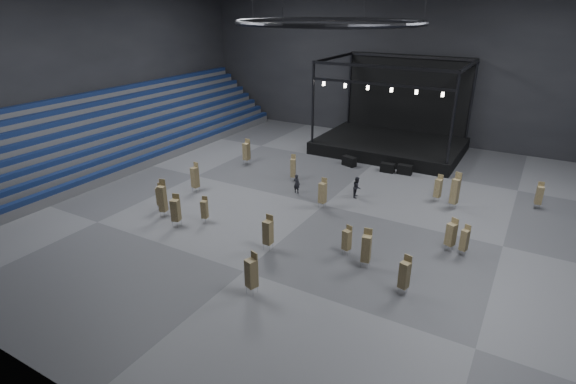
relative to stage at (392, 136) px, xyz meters
The scene contains 30 objects.
floor 16.30m from the stage, 90.00° to the right, with size 50.00×50.00×0.00m, color #4F4F51.
wall_back 8.93m from the stage, 90.00° to the left, with size 50.00×0.20×18.00m, color black.
wall_front 37.99m from the stage, 90.00° to the right, with size 50.00×0.20×18.00m, color black.
wall_left 30.75m from the stage, 147.00° to the right, with size 0.20×42.00×18.00m, color black.
bleachers_left 28.10m from the stage, 144.71° to the right, with size 7.20×40.00×6.40m.
stage is the anchor object (origin of this frame).
truss_ring 19.93m from the stage, 90.00° to the right, with size 12.30×12.30×5.15m.
flight_case_left 7.26m from the stage, 104.80° to the right, with size 1.32×0.66×0.88m, color black.
flight_case_mid 7.15m from the stage, 74.97° to the right, with size 1.24×0.62×0.83m, color black.
flight_case_right 7.43m from the stage, 63.04° to the right, with size 1.28×0.64×0.85m, color black.
chair_stack_0 21.32m from the stage, 60.63° to the right, with size 0.52×0.52×1.98m.
chair_stack_1 21.56m from the stage, 118.03° to the right, with size 0.56×0.56×2.48m.
chair_stack_2 13.35m from the stage, 57.26° to the right, with size 0.55×0.55×2.16m.
chair_stack_3 28.27m from the stage, 86.80° to the right, with size 0.67×0.67×2.42m.
chair_stack_4 15.44m from the stage, 132.64° to the right, with size 0.57×0.57×2.43m.
chair_stack_5 14.69m from the stage, 54.32° to the right, with size 0.63×0.63×2.81m.
chair_stack_6 16.63m from the stage, 89.83° to the right, with size 0.53×0.53×2.32m.
chair_stack_7 22.48m from the stage, 78.96° to the right, with size 0.55×0.55×1.91m.
chair_stack_8 23.92m from the stage, 90.30° to the right, with size 0.53×0.53×2.32m.
chair_stack_9 13.69m from the stage, 109.41° to the right, with size 0.53×0.53×2.33m.
chair_stack_10 25.71m from the stage, 70.78° to the right, with size 0.56×0.56×2.24m.
chair_stack_11 25.04m from the stage, 114.05° to the right, with size 0.50×0.50×2.01m.
chair_stack_12 25.34m from the stage, 111.16° to the right, with size 0.58×0.58×2.78m.
chair_stack_13 23.56m from the stage, 75.71° to the right, with size 0.57×0.57×2.42m.
chair_stack_14 23.68m from the stage, 104.57° to the right, with size 0.50×0.50×1.91m.
chair_stack_15 16.54m from the stage, 32.14° to the right, with size 0.52×0.52×2.06m.
chair_stack_16 20.83m from the stage, 62.45° to the right, with size 0.66×0.66×2.17m.
chair_stack_17 25.42m from the stage, 106.56° to the right, with size 0.65×0.65×2.34m.
man_center 15.43m from the stage, 101.10° to the right, with size 0.57×0.37×1.56m, color black.
crew_member 13.61m from the stage, 83.48° to the right, with size 0.81×0.63×1.67m, color black.
Camera 1 is at (13.07, -28.18, 14.13)m, focal length 28.00 mm.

